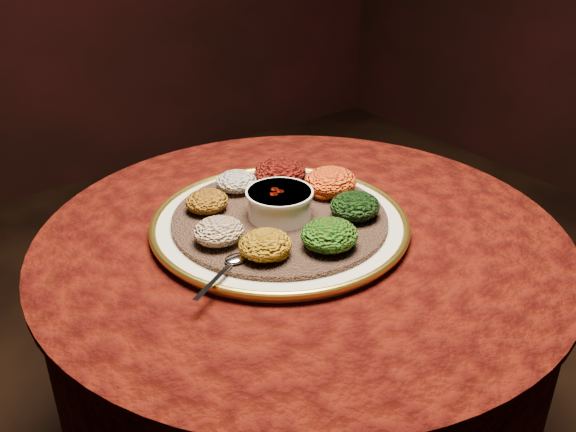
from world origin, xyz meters
TOP-DOWN VIEW (x-y plane):
  - table at (0.00, 0.00)m, footprint 0.96×0.96m
  - platter at (-0.02, 0.04)m, footprint 0.53×0.53m
  - injera at (-0.02, 0.04)m, footprint 0.49×0.49m
  - stew_bowl at (-0.02, 0.04)m, footprint 0.12×0.12m
  - spoon at (-0.18, -0.05)m, footprint 0.13×0.08m
  - portion_ayib at (-0.03, 0.17)m, footprint 0.08×0.08m
  - portion_kitfo at (0.06, 0.15)m, footprint 0.10×0.10m
  - portion_tikil at (0.11, 0.05)m, footprint 0.10×0.10m
  - portion_gomen at (0.08, -0.04)m, footprint 0.09×0.09m
  - portion_mixveg at (-0.02, -0.10)m, footprint 0.10×0.09m
  - portion_kik at (-0.12, -0.06)m, footprint 0.09×0.08m
  - portion_timatim at (-0.16, 0.03)m, footprint 0.09×0.08m
  - portion_shiro at (-0.12, 0.14)m, footprint 0.08×0.08m

SIDE VIEW (x-z plane):
  - table at x=0.00m, z-range 0.19..0.92m
  - platter at x=-0.02m, z-range 0.73..0.76m
  - injera at x=-0.02m, z-range 0.75..0.76m
  - spoon at x=-0.18m, z-range 0.76..0.77m
  - portion_shiro at x=-0.12m, z-range 0.76..0.80m
  - portion_ayib at x=-0.03m, z-range 0.76..0.80m
  - portion_timatim at x=-0.16m, z-range 0.76..0.80m
  - portion_kik at x=-0.12m, z-range 0.76..0.80m
  - portion_gomen at x=0.08m, z-range 0.76..0.81m
  - portion_mixveg at x=-0.02m, z-range 0.76..0.81m
  - portion_tikil at x=0.11m, z-range 0.76..0.81m
  - portion_kitfo at x=0.06m, z-range 0.76..0.81m
  - stew_bowl at x=-0.02m, z-range 0.77..0.82m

